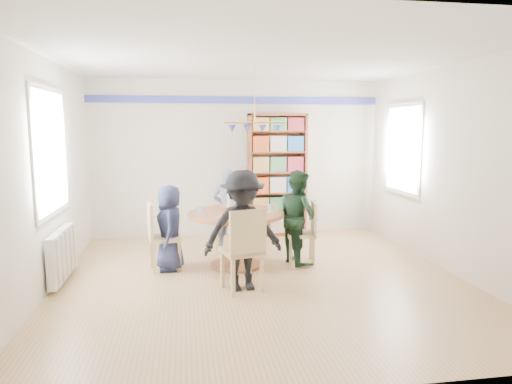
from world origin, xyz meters
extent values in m
plane|color=tan|center=(0.00, 0.00, 0.00)|extent=(5.00, 5.00, 0.00)
plane|color=white|center=(0.00, 0.00, 2.70)|extent=(5.00, 5.00, 0.00)
plane|color=beige|center=(0.00, 2.50, 1.35)|extent=(5.00, 0.00, 5.00)
plane|color=beige|center=(0.00, -2.50, 1.35)|extent=(5.00, 0.00, 5.00)
plane|color=beige|center=(-2.50, 0.00, 1.35)|extent=(0.00, 5.00, 5.00)
plane|color=beige|center=(2.50, 0.00, 1.35)|extent=(0.00, 5.00, 5.00)
cube|color=#353A92|center=(0.00, 2.48, 2.35)|extent=(5.00, 0.02, 0.12)
cube|color=white|center=(-2.48, 0.30, 1.60)|extent=(0.03, 1.32, 1.52)
cube|color=white|center=(-2.46, 0.30, 1.60)|extent=(0.01, 1.20, 1.40)
cube|color=white|center=(2.48, 1.30, 1.55)|extent=(0.03, 1.12, 1.42)
cube|color=white|center=(2.46, 1.30, 1.55)|extent=(0.01, 1.00, 1.30)
cylinder|color=gold|center=(0.00, 0.50, 2.33)|extent=(0.01, 0.01, 0.75)
cylinder|color=gold|center=(0.00, 0.50, 1.95)|extent=(0.80, 0.02, 0.02)
cone|color=#3943A1|center=(-0.30, 0.50, 1.87)|extent=(0.11, 0.11, 0.10)
cone|color=#3943A1|center=(-0.10, 0.50, 1.87)|extent=(0.11, 0.11, 0.10)
cone|color=#3943A1|center=(0.10, 0.50, 1.87)|extent=(0.11, 0.11, 0.10)
cone|color=#3943A1|center=(0.30, 0.50, 1.87)|extent=(0.11, 0.11, 0.10)
cube|color=silver|center=(-2.42, 0.30, 0.35)|extent=(0.10, 1.00, 0.60)
cube|color=silver|center=(-2.36, -0.10, 0.35)|extent=(0.02, 0.06, 0.56)
cube|color=silver|center=(-2.36, 0.10, 0.35)|extent=(0.02, 0.06, 0.56)
cube|color=silver|center=(-2.36, 0.30, 0.35)|extent=(0.02, 0.06, 0.56)
cube|color=silver|center=(-2.36, 0.50, 0.35)|extent=(0.02, 0.06, 0.56)
cube|color=silver|center=(-2.36, 0.70, 0.35)|extent=(0.02, 0.06, 0.56)
cylinder|color=brown|center=(-0.24, 0.60, 0.72)|extent=(1.30, 1.30, 0.05)
cylinder|color=brown|center=(-0.24, 0.60, 0.35)|extent=(0.16, 0.16, 0.70)
cylinder|color=brown|center=(-0.24, 0.60, 0.02)|extent=(0.70, 0.70, 0.04)
cube|color=#DABA86|center=(-1.19, 0.60, 0.43)|extent=(0.46, 0.46, 0.05)
cube|color=#DABA86|center=(-1.37, 0.57, 0.67)|extent=(0.10, 0.40, 0.48)
cube|color=#DABA86|center=(-1.01, 0.47, 0.21)|extent=(0.04, 0.04, 0.41)
cube|color=#DABA86|center=(-1.06, 0.79, 0.21)|extent=(0.04, 0.04, 0.41)
cube|color=#DABA86|center=(-1.33, 0.41, 0.21)|extent=(0.04, 0.04, 0.41)
cube|color=#DABA86|center=(-1.38, 0.73, 0.21)|extent=(0.04, 0.04, 0.41)
cube|color=#DABA86|center=(0.67, 0.62, 0.41)|extent=(0.44, 0.44, 0.05)
cube|color=#DABA86|center=(0.84, 0.60, 0.64)|extent=(0.09, 0.38, 0.46)
cube|color=#DABA86|center=(0.54, 0.80, 0.20)|extent=(0.04, 0.04, 0.39)
cube|color=#DABA86|center=(0.49, 0.49, 0.20)|extent=(0.04, 0.04, 0.39)
cube|color=#DABA86|center=(0.85, 0.75, 0.20)|extent=(0.04, 0.04, 0.39)
cube|color=#DABA86|center=(0.80, 0.45, 0.20)|extent=(0.04, 0.04, 0.39)
cube|color=#DABA86|center=(-0.24, 1.59, 0.41)|extent=(0.49, 0.49, 0.05)
cube|color=#DABA86|center=(-0.19, 1.76, 0.65)|extent=(0.38, 0.16, 0.46)
cube|color=#DABA86|center=(-0.44, 1.49, 0.20)|extent=(0.05, 0.05, 0.40)
cube|color=#DABA86|center=(-0.14, 1.39, 0.20)|extent=(0.05, 0.05, 0.40)
cube|color=#DABA86|center=(-0.34, 1.79, 0.20)|extent=(0.05, 0.05, 0.40)
cube|color=#DABA86|center=(-0.04, 1.69, 0.20)|extent=(0.05, 0.05, 0.40)
cube|color=#DABA86|center=(-0.28, -0.32, 0.46)|extent=(0.53, 0.53, 0.05)
cube|color=#DABA86|center=(-0.23, -0.51, 0.72)|extent=(0.43, 0.15, 0.52)
cube|color=#DABA86|center=(-0.16, -0.10, 0.22)|extent=(0.05, 0.05, 0.44)
cube|color=#DABA86|center=(-0.49, -0.19, 0.22)|extent=(0.05, 0.05, 0.44)
cube|color=#DABA86|center=(-0.07, -0.44, 0.22)|extent=(0.05, 0.05, 0.44)
cube|color=#DABA86|center=(-0.41, -0.53, 0.22)|extent=(0.05, 0.05, 0.44)
imported|color=#1B203C|center=(-1.13, 0.59, 0.57)|extent=(0.40, 0.58, 1.14)
imported|color=black|center=(0.63, 0.64, 0.65)|extent=(0.64, 0.74, 1.31)
imported|color=gray|center=(-0.27, 1.48, 0.63)|extent=(0.53, 0.42, 1.27)
imported|color=black|center=(-0.27, -0.31, 0.70)|extent=(0.95, 0.61, 1.40)
cube|color=brown|center=(0.19, 2.34, 1.06)|extent=(0.04, 0.30, 2.12)
cube|color=brown|center=(1.16, 2.34, 1.06)|extent=(0.04, 0.30, 2.12)
cube|color=brown|center=(0.68, 2.34, 2.10)|extent=(1.01, 0.30, 0.04)
cube|color=brown|center=(0.68, 2.34, 0.03)|extent=(1.01, 0.30, 0.06)
cube|color=brown|center=(0.68, 2.48, 1.06)|extent=(1.01, 0.02, 2.12)
cube|color=brown|center=(0.68, 2.34, 0.40)|extent=(0.95, 0.28, 0.03)
cube|color=brown|center=(0.68, 2.34, 0.76)|extent=(0.95, 0.28, 0.03)
cube|color=brown|center=(0.68, 2.34, 1.11)|extent=(0.95, 0.28, 0.03)
cube|color=brown|center=(0.68, 2.34, 1.46)|extent=(0.95, 0.28, 0.03)
cube|color=brown|center=(0.68, 2.34, 1.82)|extent=(0.95, 0.28, 0.03)
cube|color=#AA411A|center=(0.37, 2.32, 0.19)|extent=(0.28, 0.22, 0.26)
cube|color=silver|center=(0.68, 2.32, 0.19)|extent=(0.28, 0.22, 0.26)
cube|color=#2A5B9C|center=(0.98, 2.32, 0.19)|extent=(0.28, 0.22, 0.26)
cube|color=tan|center=(0.37, 2.32, 0.55)|extent=(0.28, 0.22, 0.26)
cube|color=#3E7047|center=(0.68, 2.32, 0.55)|extent=(0.28, 0.22, 0.26)
cube|color=maroon|center=(0.98, 2.32, 0.55)|extent=(0.28, 0.22, 0.26)
cube|color=#AA411A|center=(0.37, 2.32, 0.90)|extent=(0.28, 0.22, 0.26)
cube|color=silver|center=(0.68, 2.32, 0.90)|extent=(0.28, 0.22, 0.26)
cube|color=#2A5B9C|center=(0.98, 2.32, 0.90)|extent=(0.28, 0.22, 0.26)
cube|color=tan|center=(0.37, 2.32, 1.25)|extent=(0.28, 0.22, 0.26)
cube|color=#3E7047|center=(0.68, 2.32, 1.25)|extent=(0.28, 0.22, 0.26)
cube|color=maroon|center=(0.98, 2.32, 1.25)|extent=(0.28, 0.22, 0.26)
cube|color=#AA411A|center=(0.37, 2.32, 1.61)|extent=(0.28, 0.22, 0.26)
cube|color=silver|center=(0.68, 2.32, 1.61)|extent=(0.28, 0.22, 0.26)
cube|color=#2A5B9C|center=(0.98, 2.32, 1.61)|extent=(0.28, 0.22, 0.26)
cube|color=tan|center=(0.37, 2.32, 1.94)|extent=(0.28, 0.22, 0.22)
cube|color=#3E7047|center=(0.68, 2.32, 1.94)|extent=(0.28, 0.22, 0.22)
cube|color=maroon|center=(0.98, 2.32, 1.94)|extent=(0.28, 0.22, 0.22)
cylinder|color=white|center=(-0.29, 0.68, 0.87)|extent=(0.12, 0.12, 0.24)
sphere|color=white|center=(-0.29, 0.68, 0.99)|extent=(0.09, 0.09, 0.09)
cylinder|color=silver|center=(-0.12, 0.72, 0.89)|extent=(0.07, 0.07, 0.28)
cylinder|color=#3943A1|center=(-0.12, 0.72, 1.04)|extent=(0.03, 0.03, 0.03)
cylinder|color=white|center=(-0.19, 0.88, 0.76)|extent=(0.30, 0.30, 0.01)
cylinder|color=maroon|center=(-0.19, 0.88, 0.81)|extent=(0.24, 0.24, 0.09)
cylinder|color=white|center=(-0.34, 0.30, 0.76)|extent=(0.30, 0.30, 0.01)
cylinder|color=maroon|center=(-0.34, 0.30, 0.81)|extent=(0.24, 0.24, 0.09)
cylinder|color=white|center=(-0.72, 0.60, 0.76)|extent=(0.20, 0.20, 0.01)
imported|color=white|center=(-0.72, 0.60, 0.80)|extent=(0.12, 0.12, 0.10)
cylinder|color=white|center=(0.24, 0.60, 0.76)|extent=(0.20, 0.20, 0.01)
imported|color=white|center=(0.24, 0.60, 0.80)|extent=(0.10, 0.10, 0.09)
cylinder|color=white|center=(-0.24, 1.08, 0.76)|extent=(0.20, 0.20, 0.01)
imported|color=white|center=(-0.24, 1.08, 0.80)|extent=(0.12, 0.12, 0.10)
cylinder|color=white|center=(-0.24, 0.12, 0.76)|extent=(0.20, 0.20, 0.01)
imported|color=white|center=(-0.24, 0.12, 0.80)|extent=(0.10, 0.10, 0.09)
camera|label=1|loc=(-0.92, -5.41, 1.88)|focal=32.00mm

